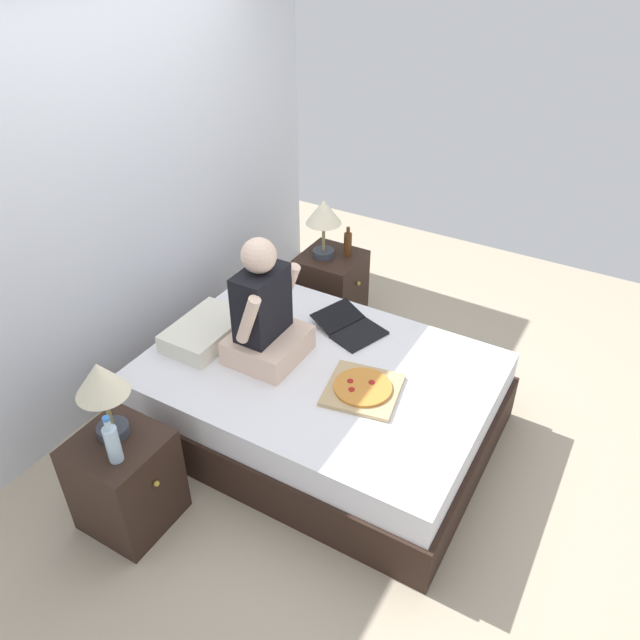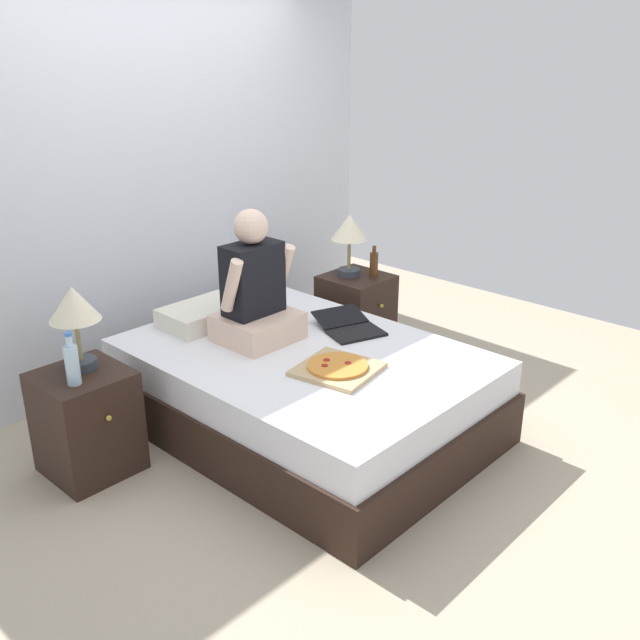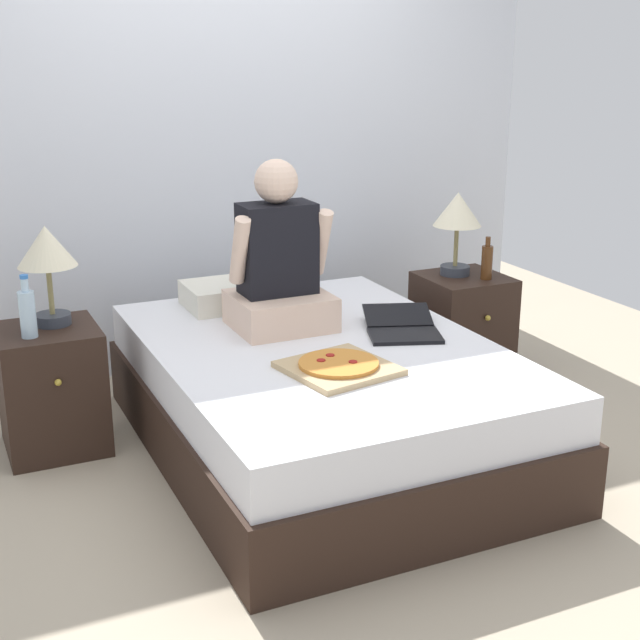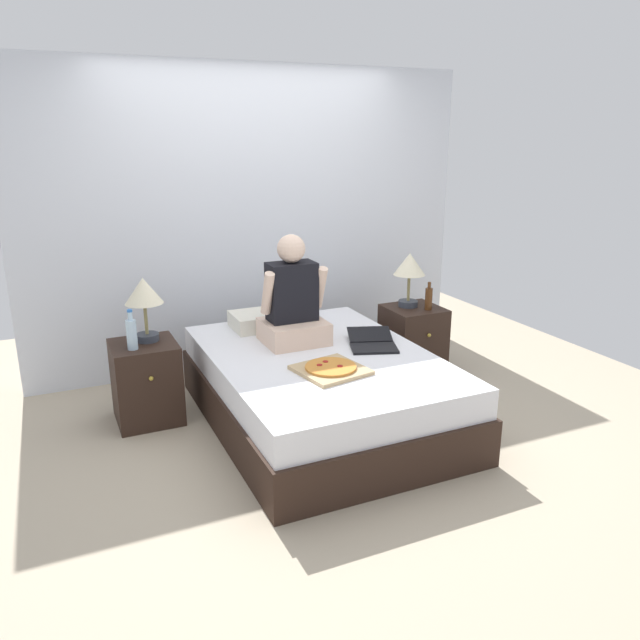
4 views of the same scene
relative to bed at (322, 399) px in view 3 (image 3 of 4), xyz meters
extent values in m
plane|color=tan|center=(0.00, 0.00, -0.25)|extent=(5.84, 5.84, 0.00)
cube|color=silver|center=(0.00, 1.39, 1.00)|extent=(3.84, 0.12, 2.50)
cube|color=black|center=(0.00, 0.00, -0.10)|extent=(1.47, 2.05, 0.31)
cube|color=white|center=(0.00, 0.00, 0.16)|extent=(1.42, 1.99, 0.20)
cube|color=black|center=(-1.10, 0.54, 0.04)|extent=(0.44, 0.44, 0.57)
sphere|color=gold|center=(-1.10, 0.30, 0.15)|extent=(0.03, 0.03, 0.03)
cylinder|color=#333842|center=(-1.06, 0.59, 0.35)|extent=(0.16, 0.16, 0.05)
cylinder|color=olive|center=(-1.06, 0.59, 0.48)|extent=(0.02, 0.02, 0.22)
cone|color=beige|center=(-1.06, 0.59, 0.68)|extent=(0.26, 0.26, 0.18)
cylinder|color=silver|center=(-1.18, 0.45, 0.42)|extent=(0.07, 0.07, 0.20)
cylinder|color=silver|center=(-1.18, 0.45, 0.55)|extent=(0.03, 0.03, 0.06)
cylinder|color=blue|center=(-1.18, 0.45, 0.59)|extent=(0.04, 0.04, 0.02)
cube|color=black|center=(1.10, 0.54, 0.04)|extent=(0.44, 0.44, 0.57)
sphere|color=gold|center=(1.10, 0.30, 0.15)|extent=(0.03, 0.03, 0.03)
cylinder|color=#333842|center=(1.07, 0.59, 0.35)|extent=(0.16, 0.16, 0.05)
cylinder|color=olive|center=(1.07, 0.59, 0.48)|extent=(0.02, 0.02, 0.22)
cone|color=beige|center=(1.07, 0.59, 0.68)|extent=(0.26, 0.26, 0.18)
cylinder|color=#512D14|center=(1.17, 0.44, 0.41)|extent=(0.06, 0.06, 0.18)
cylinder|color=#512D14|center=(1.17, 0.44, 0.53)|extent=(0.03, 0.03, 0.05)
cube|color=silver|center=(-0.13, 0.75, 0.32)|extent=(0.52, 0.34, 0.12)
cube|color=beige|center=(-0.07, 0.31, 0.34)|extent=(0.44, 0.40, 0.16)
cube|color=black|center=(-0.07, 0.34, 0.63)|extent=(0.34, 0.20, 0.42)
sphere|color=beige|center=(-0.07, 0.34, 0.94)|extent=(0.20, 0.20, 0.20)
cylinder|color=beige|center=(-0.27, 0.29, 0.65)|extent=(0.07, 0.18, 0.32)
cylinder|color=beige|center=(0.13, 0.29, 0.65)|extent=(0.07, 0.18, 0.32)
cube|color=black|center=(0.38, -0.07, 0.27)|extent=(0.38, 0.32, 0.02)
cube|color=black|center=(0.45, 0.13, 0.30)|extent=(0.36, 0.29, 0.06)
cube|color=tan|center=(-0.08, -0.32, 0.27)|extent=(0.47, 0.47, 0.02)
cylinder|color=#CC7F33|center=(-0.08, -0.32, 0.29)|extent=(0.33, 0.33, 0.02)
cylinder|color=maroon|center=(-0.14, -0.28, 0.30)|extent=(0.04, 0.04, 0.00)
cylinder|color=maroon|center=(-0.03, -0.35, 0.30)|extent=(0.04, 0.04, 0.00)
cylinder|color=maroon|center=(-0.08, -0.24, 0.30)|extent=(0.04, 0.04, 0.00)
camera|label=1|loc=(-2.49, -1.44, 2.59)|focal=35.00mm
camera|label=2|loc=(-2.67, -2.61, 1.92)|focal=40.00mm
camera|label=3|loc=(-1.57, -3.37, 1.54)|focal=50.00mm
camera|label=4|loc=(-1.67, -3.66, 1.73)|focal=35.00mm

